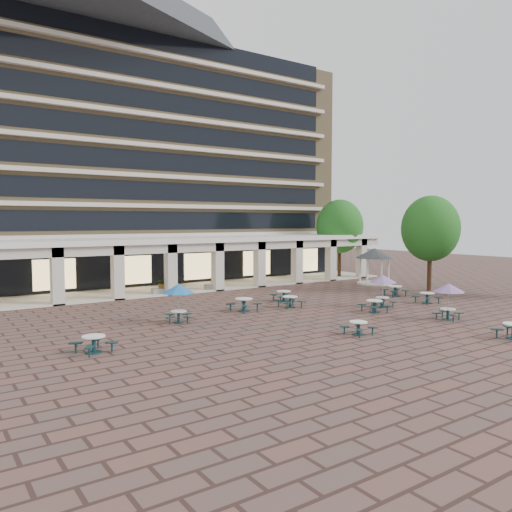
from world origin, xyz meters
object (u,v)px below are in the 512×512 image
object	(u,v)px
picnic_table_0	(94,343)
picnic_table_3	(427,297)
planter_right	(213,284)
gazebo	(375,257)
planter_left	(161,288)

from	to	relation	value
picnic_table_0	picnic_table_3	size ratio (longest dim) A/B	1.09
picnic_table_3	planter_right	distance (m)	16.99
picnic_table_0	planter_right	size ratio (longest dim) A/B	1.31
picnic_table_3	gazebo	world-z (taller)	gazebo
picnic_table_0	gazebo	bearing A→B (deg)	3.73
picnic_table_0	picnic_table_3	distance (m)	23.25
gazebo	picnic_table_0	bearing A→B (deg)	-161.32
picnic_table_0	picnic_table_3	bearing A→B (deg)	-14.75
gazebo	planter_left	bearing A→B (deg)	165.41
gazebo	picnic_table_3	bearing A→B (deg)	-118.11
gazebo	planter_left	size ratio (longest dim) A/B	2.34
picnic_table_3	planter_right	size ratio (longest dim) A/B	1.20
gazebo	planter_left	distance (m)	19.51
picnic_table_0	planter_left	distance (m)	17.32
picnic_table_0	gazebo	size ratio (longest dim) A/B	0.56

